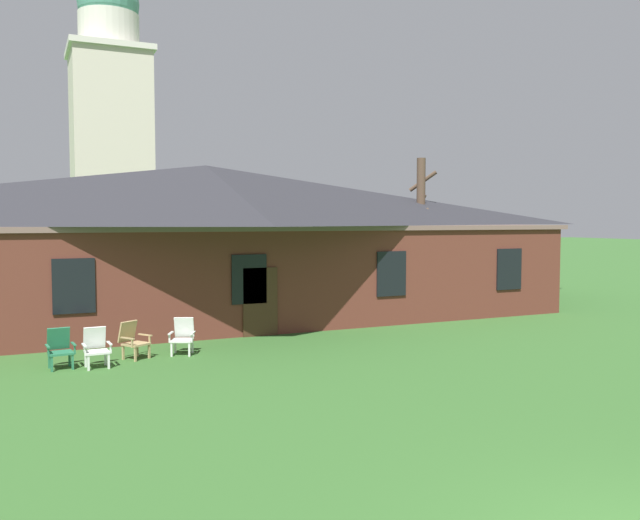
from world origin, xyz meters
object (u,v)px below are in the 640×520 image
(lawn_chair_left_end, at_px, (133,339))
(lawn_chair_by_porch, at_px, (60,347))
(lawn_chair_near_door, at_px, (96,346))
(lawn_chair_middle, at_px, (183,335))

(lawn_chair_left_end, bearing_deg, lawn_chair_by_porch, -167.44)
(lawn_chair_by_porch, relative_size, lawn_chair_near_door, 1.00)
(lawn_chair_by_porch, height_order, lawn_chair_near_door, same)
(lawn_chair_by_porch, xyz_separation_m, lawn_chair_near_door, (0.80, -0.24, 0.00))
(lawn_chair_left_end, xyz_separation_m, lawn_chair_middle, (1.30, 0.04, 0.00))
(lawn_chair_left_end, bearing_deg, lawn_chair_near_door, -146.33)
(lawn_chair_near_door, relative_size, lawn_chair_left_end, 1.00)
(lawn_chair_by_porch, distance_m, lawn_chair_near_door, 0.84)
(lawn_chair_near_door, bearing_deg, lawn_chair_by_porch, 163.04)
(lawn_chair_by_porch, bearing_deg, lawn_chair_left_end, 12.56)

